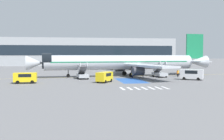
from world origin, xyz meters
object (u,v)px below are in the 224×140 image
Objects in this scene: service_van_1 at (25,77)px; ground_crew_2 at (178,73)px; fuel_tanker at (121,65)px; airliner at (124,62)px; ground_crew_0 at (132,74)px; service_van_0 at (192,74)px; boarding_stairs_forward at (83,75)px; ground_crew_3 at (143,73)px; service_van_2 at (105,76)px; boarding_stairs_aft at (160,73)px; terminal_building at (80,52)px; ground_crew_1 at (178,73)px.

service_van_1 is 36.91m from ground_crew_2.
airliner is at bearing 174.80° from fuel_tanker.
fuel_tanker reaches higher than ground_crew_0.
service_van_0 is 2.98× the size of ground_crew_2.
service_van_0 is (23.24, -6.16, 0.40)m from boarding_stairs_forward.
fuel_tanker reaches higher than service_van_1.
boarding_stairs_forward is (-10.58, -5.51, -2.55)m from airliner.
service_van_1 is 2.60× the size of ground_crew_2.
ground_crew_3 is (-8.71, 7.83, -0.43)m from service_van_0.
boarding_stairs_forward is at bearing -57.88° from service_van_1.
ground_crew_0 is (-11.74, 6.18, -0.37)m from service_van_0.
ground_crew_3 is at bearing -103.16° from service_van_2.
boarding_stairs_aft is at bearing -117.73° from service_van_0.
boarding_stairs_forward is at bearing -70.98° from service_van_0.
ground_crew_2 is (9.19, -28.96, -0.82)m from fuel_tanker.
ground_crew_1 is at bearing -73.91° from terminal_building.
fuel_tanker is 31.42m from ground_crew_1.
airliner is 10.41× the size of service_van_2.
fuel_tanker reaches higher than ground_crew_3.
ground_crew_1 is (12.83, -3.53, -2.58)m from airliner.
ground_crew_2 is (24.06, 3.25, -0.01)m from boarding_stairs_forward.
ground_crew_0 is at bearing -176.68° from airliner.
boarding_stairs_aft is 0.57× the size of fuel_tanker.
fuel_tanker is 2.20× the size of service_van_1.
service_van_0 reaches higher than service_van_2.
ground_crew_3 is (-9.53, -1.58, -0.03)m from ground_crew_2.
fuel_tanker is 30.40m from ground_crew_2.
airliner is at bearing 21.30° from boarding_stairs_forward.
ground_crew_2 is (5.26, 1.20, -0.02)m from boarding_stairs_aft.
service_van_0 reaches higher than service_van_1.
service_van_0 is at bearing -21.08° from boarding_stairs_forward.
boarding_stairs_aft is at bearing -75.01° from service_van_1.
fuel_tanker is at bearing -100.42° from ground_crew_1.
service_van_2 is (-10.90, -40.75, -0.54)m from fuel_tanker.
service_van_0 is 13.27m from ground_crew_0.
ground_crew_2 is 1.03× the size of ground_crew_3.
service_van_1 reaches higher than ground_crew_0.
fuel_tanker is at bearing 178.38° from ground_crew_3.
service_van_1 is (-21.69, -13.48, -2.30)m from airliner.
service_van_0 reaches higher than ground_crew_1.
ground_crew_2 is at bearing -75.84° from service_van_1.
airliner reaches higher than ground_crew_1.
service_van_2 is 2.76× the size of ground_crew_1.
service_van_0 is at bearing -67.82° from boarding_stairs_aft.
boarding_stairs_aft is 77.89m from terminal_building.
terminal_building reaches higher than fuel_tanker.
service_van_2 is (-6.61, -14.05, -2.29)m from airliner.
ground_crew_1 is at bearing -7.00° from boarding_stairs_aft.
ground_crew_1 is (0.17, 8.15, -0.42)m from service_van_0.
fuel_tanker is (14.87, 32.21, 0.81)m from boarding_stairs_forward.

